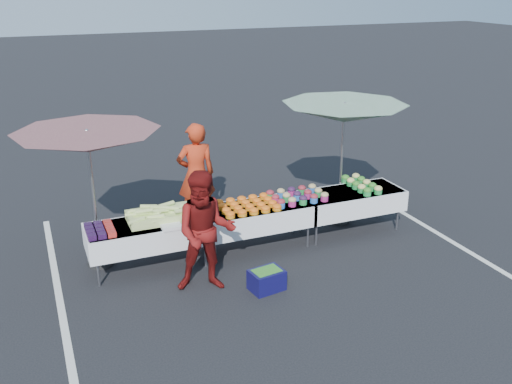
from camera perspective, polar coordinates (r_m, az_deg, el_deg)
name	(u,v)px	position (r m, az deg, el deg)	size (l,w,h in m)	color
ground	(256,247)	(9.64, 0.00, -5.57)	(80.00, 80.00, 0.00)	black
stripe_left	(57,284)	(9.05, -19.29, -8.69)	(0.10, 5.00, 0.00)	silver
stripe_right	(413,218)	(11.15, 15.39, -2.56)	(0.10, 5.00, 0.00)	silver
table_left	(148,233)	(8.92, -10.77, -4.08)	(1.86, 0.81, 0.75)	white
table_center	(256,216)	(9.39, 0.00, -2.38)	(1.86, 0.81, 0.75)	white
table_right	(350,200)	(10.17, 9.41, -0.82)	(1.86, 0.81, 0.75)	white
berry_punnets	(100,230)	(8.69, -15.35, -3.68)	(0.40, 0.54, 0.08)	#240B2D
corn_pile	(162,215)	(8.90, -9.42, -2.25)	(1.16, 0.57, 0.26)	#B6E073
plastic_bags	(171,226)	(8.63, -8.48, -3.41)	(0.30, 0.25, 0.05)	white
carrot_bowls	(248,205)	(9.25, -0.83, -1.31)	(0.95, 0.69, 0.11)	orange
potato_cups	(297,195)	(9.59, 4.14, -0.34)	(0.94, 0.58, 0.16)	blue
bean_baskets	(361,184)	(10.28, 10.49, 0.78)	(0.36, 0.86, 0.15)	#21873C
vendor	(196,175)	(10.26, -6.01, 1.74)	(0.69, 0.45, 1.90)	red
customer	(206,232)	(8.09, -5.07, -4.01)	(0.87, 0.68, 1.79)	maroon
umbrella_left	(88,143)	(8.72, -16.46, 4.77)	(2.43, 2.43, 2.20)	black
umbrella_right	(344,114)	(10.12, 8.81, 7.74)	(2.58, 2.58, 2.25)	black
storage_bin	(267,279)	(8.35, 1.07, -8.74)	(0.53, 0.42, 0.31)	#0E0D41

